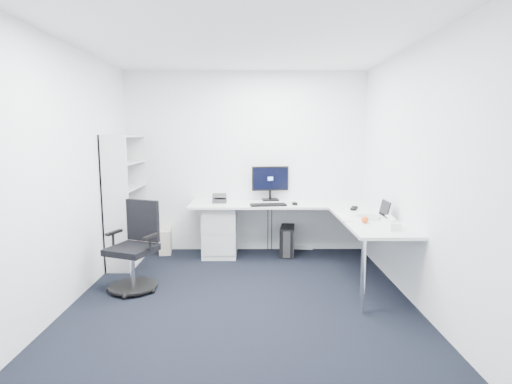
{
  "coord_description": "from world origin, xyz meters",
  "views": [
    {
      "loc": [
        0.11,
        -3.94,
        1.76
      ],
      "look_at": [
        0.15,
        1.05,
        1.05
      ],
      "focal_mm": 28.0,
      "sensor_mm": 36.0,
      "label": 1
    }
  ],
  "objects_px": {
    "l_desk": "(285,236)",
    "bookshelf": "(126,200)",
    "monitor": "(270,183)",
    "laptop": "(369,209)",
    "task_chair": "(132,247)"
  },
  "relations": [
    {
      "from": "l_desk",
      "to": "bookshelf",
      "type": "relative_size",
      "value": 1.53
    },
    {
      "from": "l_desk",
      "to": "monitor",
      "type": "height_order",
      "value": "monitor"
    },
    {
      "from": "bookshelf",
      "to": "monitor",
      "type": "height_order",
      "value": "bookshelf"
    },
    {
      "from": "bookshelf",
      "to": "laptop",
      "type": "xyz_separation_m",
      "value": [
        3.11,
        -0.76,
        0.02
      ]
    },
    {
      "from": "task_chair",
      "to": "laptop",
      "type": "xyz_separation_m",
      "value": [
        2.75,
        0.24,
        0.39
      ]
    },
    {
      "from": "task_chair",
      "to": "monitor",
      "type": "height_order",
      "value": "monitor"
    },
    {
      "from": "task_chair",
      "to": "laptop",
      "type": "relative_size",
      "value": 3.17
    },
    {
      "from": "monitor",
      "to": "task_chair",
      "type": "bearing_deg",
      "value": -144.02
    },
    {
      "from": "task_chair",
      "to": "bookshelf",
      "type": "bearing_deg",
      "value": 131.15
    },
    {
      "from": "l_desk",
      "to": "laptop",
      "type": "bearing_deg",
      "value": -37.19
    },
    {
      "from": "bookshelf",
      "to": "laptop",
      "type": "bearing_deg",
      "value": -13.73
    },
    {
      "from": "monitor",
      "to": "l_desk",
      "type": "bearing_deg",
      "value": -80.37
    },
    {
      "from": "monitor",
      "to": "laptop",
      "type": "xyz_separation_m",
      "value": [
        1.11,
        -1.3,
        -0.15
      ]
    },
    {
      "from": "bookshelf",
      "to": "laptop",
      "type": "height_order",
      "value": "bookshelf"
    },
    {
      "from": "l_desk",
      "to": "task_chair",
      "type": "relative_size",
      "value": 2.66
    }
  ]
}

